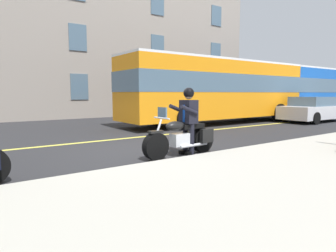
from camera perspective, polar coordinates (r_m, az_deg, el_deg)
The scene contains 9 objects.
ground_plane at distance 8.38m, azimuth -5.43°, elevation -4.53°, with size 80.00×80.00×0.00m, color #28282B.
sidewalk_curb at distance 5.08m, azimuth 21.09°, elevation -11.37°, with size 60.00×5.00×0.15m, color #B2ADA0.
lane_center_stripe at distance 10.14m, azimuth -11.03°, elevation -2.67°, with size 60.00×0.16×0.01m, color #E5DB4C.
motorcycle_main at distance 7.44m, azimuth 2.88°, elevation -2.37°, with size 2.22×0.66×1.26m.
rider_main at distance 7.50m, azimuth 3.99°, elevation 2.18°, with size 0.64×0.57×1.74m.
bus_near at distance 24.91m, azimuth 28.50°, elevation 6.32°, with size 11.05×2.70×3.30m.
bus_far at distance 15.63m, azimuth 10.01°, elevation 7.39°, with size 11.05×2.70×3.30m.
car_dark at distance 18.21m, azimuth 26.79°, elevation 2.92°, with size 4.60×1.92×1.40m.
building_backdrop at distance 22.43m, azimuth -19.90°, elevation 17.59°, with size 29.19×6.06×12.14m.
Camera 1 is at (4.05, 7.16, 1.59)m, focal length 30.98 mm.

